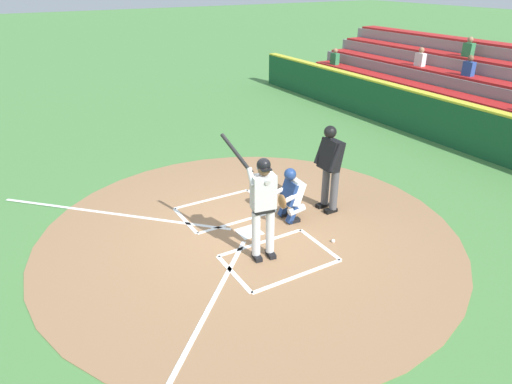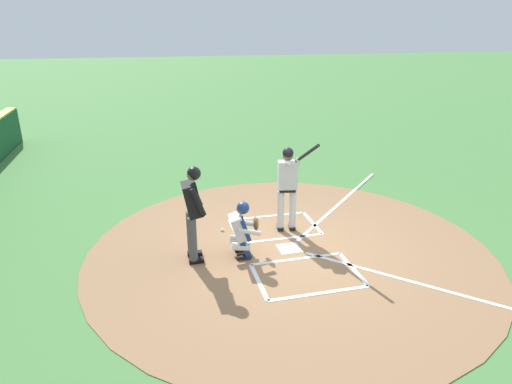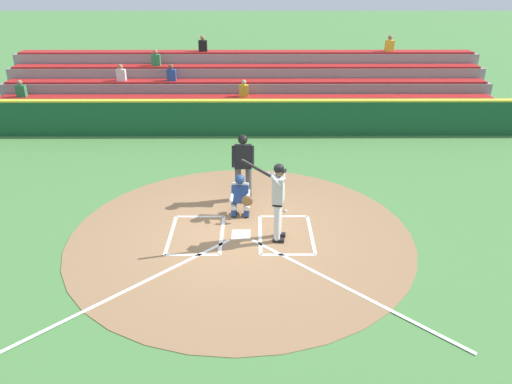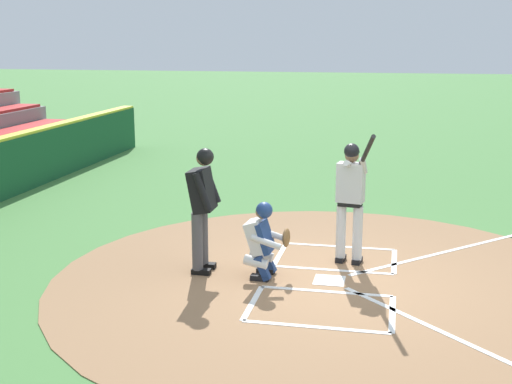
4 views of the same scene
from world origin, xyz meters
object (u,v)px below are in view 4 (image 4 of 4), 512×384
object	(u,v)px
plate_umpire	(202,202)
baseball	(265,250)
catcher	(263,238)
batter	(351,194)

from	to	relation	value
plate_umpire	baseball	xyz separation A→B (m)	(-1.09, 0.72, -1.04)
plate_umpire	baseball	distance (m)	1.67
catcher	batter	bearing A→B (deg)	126.17
plate_umpire	baseball	world-z (taller)	plate_umpire
batter	baseball	size ratio (longest dim) A/B	28.76
plate_umpire	baseball	bearing A→B (deg)	146.77
catcher	baseball	xyz separation A→B (m)	(-1.14, -0.20, -0.55)
batter	catcher	size ratio (longest dim) A/B	1.88
batter	baseball	xyz separation A→B (m)	(-0.28, -1.38, -1.06)
plate_umpire	batter	bearing A→B (deg)	111.17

